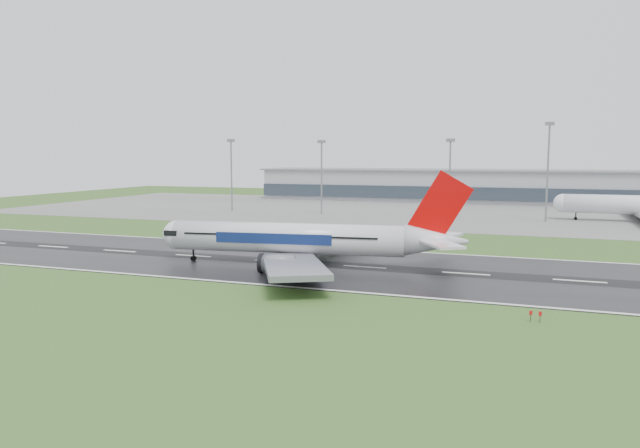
% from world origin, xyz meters
% --- Properties ---
extents(ground, '(520.00, 520.00, 0.00)m').
position_xyz_m(ground, '(0.00, 0.00, 0.00)').
color(ground, '#2E531E').
rests_on(ground, ground).
extents(runway, '(400.00, 45.00, 0.10)m').
position_xyz_m(runway, '(0.00, 0.00, 0.05)').
color(runway, black).
rests_on(runway, ground).
extents(apron, '(400.00, 130.00, 0.08)m').
position_xyz_m(apron, '(0.00, 125.00, 0.04)').
color(apron, slate).
rests_on(apron, ground).
extents(terminal, '(240.00, 36.00, 15.00)m').
position_xyz_m(terminal, '(0.00, 185.00, 7.50)').
color(terminal, '#92949C').
rests_on(terminal, ground).
extents(main_airliner, '(70.77, 68.15, 18.77)m').
position_xyz_m(main_airliner, '(-31.39, -2.40, 9.49)').
color(main_airliner, silver).
rests_on(main_airliner, runway).
extents(floodmast_0, '(0.64, 0.64, 28.05)m').
position_xyz_m(floodmast_0, '(-103.46, 100.00, 14.02)').
color(floodmast_0, gray).
rests_on(floodmast_0, ground).
extents(floodmast_1, '(0.64, 0.64, 27.29)m').
position_xyz_m(floodmast_1, '(-64.51, 100.00, 13.65)').
color(floodmast_1, gray).
rests_on(floodmast_1, ground).
extents(floodmast_2, '(0.64, 0.64, 27.39)m').
position_xyz_m(floodmast_2, '(-15.92, 100.00, 13.69)').
color(floodmast_2, gray).
rests_on(floodmast_2, ground).
extents(floodmast_3, '(0.64, 0.64, 32.62)m').
position_xyz_m(floodmast_3, '(16.70, 100.00, 16.31)').
color(floodmast_3, gray).
rests_on(floodmast_3, ground).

